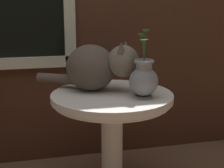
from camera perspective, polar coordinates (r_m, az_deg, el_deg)
name	(u,v)px	position (r m, az deg, el deg)	size (l,w,h in m)	color
wicker_side_table	(112,126)	(1.78, 0.00, -7.23)	(0.64, 0.64, 0.59)	silver
cat	(97,66)	(1.76, -2.67, 3.06)	(0.53, 0.35, 0.27)	brown
pewter_vase_with_ivy	(144,78)	(1.63, 5.48, 1.01)	(0.14, 0.15, 0.33)	gray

